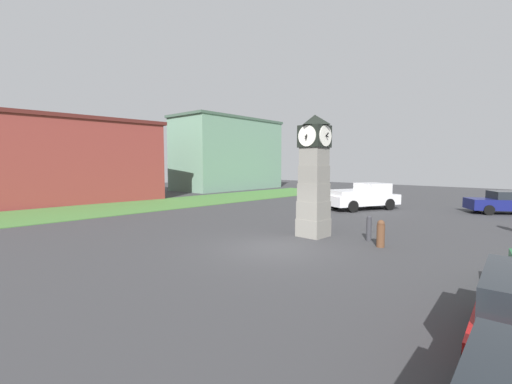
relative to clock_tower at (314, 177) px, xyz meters
name	(u,v)px	position (x,y,z in m)	size (l,w,h in m)	color
ground_plane	(274,248)	(-2.90, -0.21, -2.67)	(87.57, 87.57, 0.00)	#38383A
clock_tower	(314,177)	(0.00, 0.00, 0.00)	(1.38, 1.47, 5.36)	gray
bollard_near_tower	(369,228)	(0.85, -2.21, -2.12)	(0.22, 0.22, 1.08)	#333338
bollard_mid_row	(381,233)	(0.13, -3.03, -2.13)	(0.31, 0.31, 1.06)	brown
car_far_lot	(508,202)	(14.48, -5.18, -1.91)	(4.01, 4.75, 1.47)	navy
pickup_truck	(362,196)	(9.97, 2.65, -1.73)	(5.63, 3.99, 1.85)	silver
warehouse_blue_far	(26,160)	(-5.46, 24.09, 0.84)	(20.85, 10.45, 6.99)	maroon
storefront_low_left	(228,154)	(16.84, 24.59, 1.82)	(14.72, 7.35, 8.95)	gray
grass_verge_far	(101,209)	(-2.94, 15.84, -2.65)	(52.54, 7.27, 0.04)	#477A38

